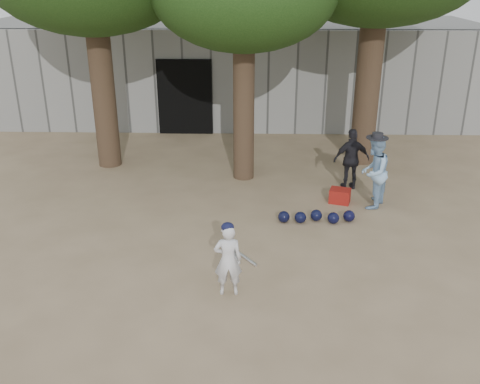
{
  "coord_description": "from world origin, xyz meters",
  "views": [
    {
      "loc": [
        0.83,
        -7.69,
        4.6
      ],
      "look_at": [
        0.6,
        1.0,
        0.95
      ],
      "focal_mm": 40.0,
      "sensor_mm": 36.0,
      "label": 1
    }
  ],
  "objects_px": {
    "boy_player": "(228,260)",
    "spectator_dark": "(351,159)",
    "red_bag": "(340,196)",
    "spectator_blue": "(374,172)"
  },
  "relations": [
    {
      "from": "boy_player",
      "to": "spectator_blue",
      "type": "xyz_separation_m",
      "value": [
        2.82,
        3.31,
        0.18
      ]
    },
    {
      "from": "boy_player",
      "to": "red_bag",
      "type": "xyz_separation_m",
      "value": [
        2.2,
        3.5,
        -0.43
      ]
    },
    {
      "from": "boy_player",
      "to": "spectator_dark",
      "type": "height_order",
      "value": "spectator_dark"
    },
    {
      "from": "spectator_blue",
      "to": "spectator_dark",
      "type": "distance_m",
      "value": 1.03
    },
    {
      "from": "spectator_blue",
      "to": "red_bag",
      "type": "distance_m",
      "value": 0.89
    },
    {
      "from": "boy_player",
      "to": "red_bag",
      "type": "relative_size",
      "value": 2.76
    },
    {
      "from": "spectator_blue",
      "to": "red_bag",
      "type": "xyz_separation_m",
      "value": [
        -0.62,
        0.19,
        -0.61
      ]
    },
    {
      "from": "boy_player",
      "to": "red_bag",
      "type": "height_order",
      "value": "boy_player"
    },
    {
      "from": "boy_player",
      "to": "red_bag",
      "type": "distance_m",
      "value": 4.16
    },
    {
      "from": "boy_player",
      "to": "spectator_dark",
      "type": "relative_size",
      "value": 0.84
    }
  ]
}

